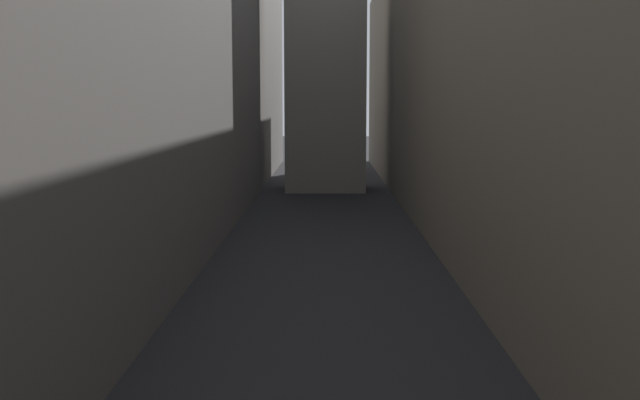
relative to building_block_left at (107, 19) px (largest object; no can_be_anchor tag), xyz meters
The scene contains 3 objects.
ground_plane 17.76m from the building_block_left, ahead, with size 264.00×264.00×0.00m, color #232326.
building_block_left is the anchor object (origin of this frame).
building_block_right 26.20m from the building_block_left, ahead, with size 15.83×108.00×19.70m, color #756B5B.
Camera 1 is at (0.10, 3.37, 7.44)m, focal length 44.19 mm.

